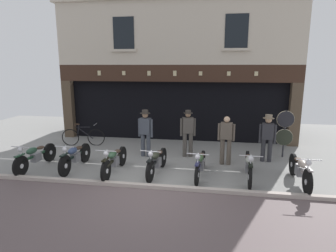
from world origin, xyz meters
name	(u,v)px	position (x,y,z in m)	size (l,w,h in m)	color
ground	(140,208)	(0.00, -0.98, -0.04)	(22.31, 22.00, 0.18)	gray
shop_facade	(180,98)	(0.00, 7.03, 1.67)	(10.61, 4.42, 6.07)	black
motorcycle_far_left	(35,156)	(-3.96, 0.99, 0.42)	(0.62, 2.05, 0.91)	black
motorcycle_left	(75,156)	(-2.68, 1.15, 0.43)	(0.62, 1.98, 0.93)	black
motorcycle_center_left	(114,160)	(-1.31, 0.99, 0.42)	(0.62, 2.04, 0.92)	black
motorcycle_center	(157,161)	(0.00, 1.10, 0.42)	(0.62, 1.95, 0.92)	black
motorcycle_center_right	(200,164)	(1.31, 1.10, 0.41)	(0.62, 1.92, 0.90)	black
motorcycle_right	(249,166)	(2.71, 1.09, 0.43)	(0.62, 1.99, 0.93)	black
motorcycle_far_right	(300,169)	(4.09, 1.00, 0.43)	(0.62, 2.02, 0.93)	black
salesman_left	(145,131)	(-0.75, 2.79, 0.96)	(0.55, 0.37, 1.72)	#3D424C
shopkeeper_center	(188,131)	(0.77, 3.00, 0.95)	(0.55, 0.32, 1.72)	#47423D
salesman_right	(226,138)	(2.10, 2.35, 0.91)	(0.56, 0.26, 1.64)	brown
assistant_far_right	(267,136)	(3.50, 2.88, 0.92)	(0.56, 0.37, 1.65)	#2D2D33
tyre_sign_pole	(285,129)	(4.19, 3.47, 1.05)	(0.61, 0.06, 1.71)	#232328
advert_board_near	(132,101)	(-1.98, 5.40, 1.72)	(0.73, 0.03, 1.00)	silver
leaning_bicycle	(83,137)	(-3.67, 3.80, 0.38)	(1.77, 0.50, 0.95)	black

